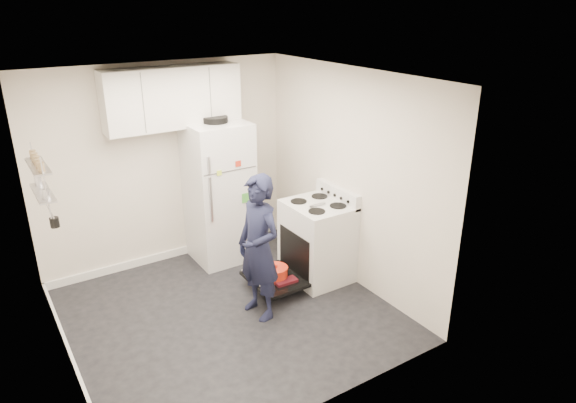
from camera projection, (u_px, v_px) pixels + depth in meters
room at (220, 210)px, 5.08m from camera, size 3.21×3.21×2.51m
electric_range at (316, 242)px, 6.10m from camera, size 0.66×0.76×1.10m
open_oven_door at (275, 276)px, 5.90m from camera, size 0.55×0.70×0.22m
refrigerator at (219, 192)px, 6.44m from camera, size 0.72×0.74×1.86m
upper_cabinets at (173, 97)px, 5.91m from camera, size 1.60×0.33×0.70m
wall_shelf_rack at (41, 180)px, 4.52m from camera, size 0.14×0.60×0.61m
person at (259, 248)px, 5.25m from camera, size 0.46×0.62×1.56m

